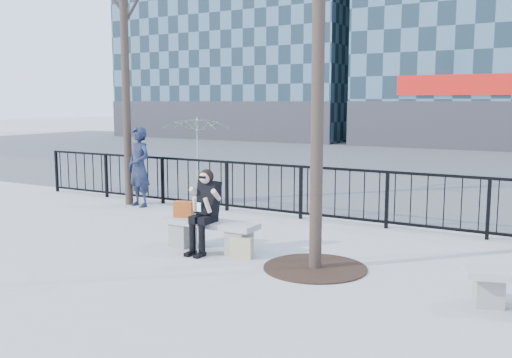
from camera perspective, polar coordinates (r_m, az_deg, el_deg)
The scene contains 10 objects.
ground at distance 9.36m, azimuth -4.60°, elevation -7.10°, with size 120.00×120.00×0.00m, color #A1A19B.
street_surface at distance 23.16m, azimuth 16.83°, elevation 1.51°, with size 60.00×23.00×0.01m, color #474747.
railing at distance 11.79m, azimuth 3.62°, elevation -1.24°, with size 14.00×0.06×1.10m.
tree_grate at distance 8.38m, azimuth 5.93°, elevation -8.82°, with size 1.50×1.50×0.02m, color black.
bench_main at distance 9.29m, azimuth -4.62°, elevation -5.30°, with size 1.65×0.46×0.49m.
seated_woman at distance 9.08m, azimuth -5.21°, elevation -3.23°, with size 0.50×0.64×1.34m.
handbag at distance 9.55m, azimuth -7.24°, elevation -3.01°, with size 0.32×0.15×0.27m, color #A84414.
shopping_bag at distance 8.85m, azimuth -1.45°, elevation -6.85°, with size 0.35×0.13×0.33m, color beige.
standing_man at distance 13.27m, azimuth -11.62°, elevation 1.20°, with size 0.67×0.44×1.83m, color black.
vendor_umbrella at distance 17.39m, azimuth -5.98°, elevation 3.06°, with size 2.14×2.18×1.96m, color #EFFC38.
Camera 1 is at (5.12, -7.46, 2.40)m, focal length 40.00 mm.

